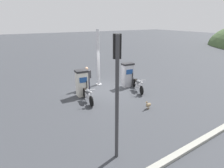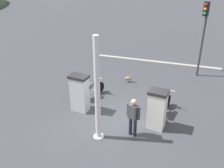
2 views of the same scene
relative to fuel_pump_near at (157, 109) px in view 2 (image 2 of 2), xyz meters
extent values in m
plane|color=#383A3F|center=(-0.04, 1.69, -0.83)|extent=(120.00, 120.00, 0.00)
cube|color=silver|center=(0.00, 0.00, -0.07)|extent=(0.56, 0.68, 1.51)
cube|color=#1E478C|center=(0.28, -0.01, 0.26)|extent=(0.05, 0.46, 0.32)
cube|color=#262628|center=(0.00, 0.00, 0.74)|extent=(0.62, 0.75, 0.12)
cylinder|color=black|center=(0.32, 0.18, -0.30)|extent=(0.05, 0.05, 0.98)
cube|color=silver|center=(0.00, 3.38, -0.05)|extent=(0.50, 0.75, 1.56)
cube|color=#1E478C|center=(0.25, 3.37, 0.30)|extent=(0.06, 0.51, 0.32)
cube|color=#262628|center=(0.00, 3.38, 0.79)|extent=(0.56, 0.83, 0.12)
cylinder|color=black|center=(0.29, 3.59, -0.28)|extent=(0.05, 0.05, 1.02)
cylinder|color=black|center=(1.70, -0.16, -0.54)|extent=(0.59, 0.13, 0.59)
cylinder|color=black|center=(0.28, -0.02, -0.54)|extent=(0.59, 0.13, 0.59)
cube|color=silver|center=(1.04, -0.10, -0.44)|extent=(0.38, 0.24, 0.24)
cylinder|color=silver|center=(0.99, -0.09, -0.49)|extent=(1.07, 0.16, 0.05)
ellipsoid|color=#595B60|center=(1.11, -0.10, -0.16)|extent=(0.50, 0.27, 0.24)
cube|color=black|center=(0.77, -0.07, -0.19)|extent=(0.46, 0.24, 0.10)
cylinder|color=silver|center=(1.66, -0.16, -0.24)|extent=(0.26, 0.07, 0.57)
cylinder|color=silver|center=(1.58, -0.15, 0.08)|extent=(0.09, 0.56, 0.04)
sphere|color=silver|center=(1.68, -0.16, -0.04)|extent=(0.15, 0.15, 0.14)
cylinder|color=silver|center=(0.49, 0.08, -0.52)|extent=(0.55, 0.12, 0.07)
cylinder|color=black|center=(1.76, 3.24, -0.53)|extent=(0.58, 0.24, 0.59)
cylinder|color=black|center=(0.30, 3.73, -0.53)|extent=(0.58, 0.24, 0.59)
cube|color=silver|center=(1.08, 3.47, -0.43)|extent=(0.40, 0.30, 0.24)
cylinder|color=silver|center=(1.03, 3.49, -0.48)|extent=(1.11, 0.41, 0.05)
ellipsoid|color=#595B60|center=(1.14, 3.45, -0.15)|extent=(0.52, 0.36, 0.24)
cube|color=black|center=(0.82, 3.56, -0.18)|extent=(0.48, 0.33, 0.10)
cylinder|color=silver|center=(1.72, 3.26, -0.23)|extent=(0.26, 0.12, 0.57)
cylinder|color=silver|center=(1.64, 3.28, 0.09)|extent=(0.21, 0.54, 0.04)
sphere|color=silver|center=(1.74, 3.25, -0.03)|extent=(0.18, 0.18, 0.14)
cylinder|color=silver|center=(0.53, 3.78, -0.51)|extent=(0.54, 0.24, 0.07)
cylinder|color=#1E1E2D|center=(-0.81, 0.80, -0.45)|extent=(0.16, 0.16, 0.76)
cylinder|color=#1E1E2D|center=(-0.87, 0.60, -0.45)|extent=(0.16, 0.16, 0.76)
cube|color=#3F3F44|center=(-0.84, 0.70, 0.21)|extent=(0.29, 0.40, 0.56)
cylinder|color=#3F3F44|center=(-0.78, 0.93, 0.24)|extent=(0.11, 0.11, 0.54)
cylinder|color=#3F3F44|center=(-0.91, 0.47, 0.24)|extent=(0.11, 0.11, 0.54)
sphere|color=tan|center=(-0.84, 0.70, 0.63)|extent=(0.26, 0.26, 0.21)
ellipsoid|color=#847051|center=(3.49, 2.33, -0.62)|extent=(0.26, 0.41, 0.21)
cylinder|color=#847051|center=(3.52, 2.20, -0.56)|extent=(0.07, 0.07, 0.15)
sphere|color=#847051|center=(3.52, 2.17, -0.41)|extent=(0.11, 0.11, 0.09)
cone|color=orange|center=(3.53, 2.11, -0.42)|extent=(0.05, 0.07, 0.04)
cone|color=#847051|center=(3.46, 2.50, -0.59)|extent=(0.09, 0.09, 0.07)
cylinder|color=orange|center=(3.53, 2.34, -0.78)|extent=(0.02, 0.02, 0.10)
cylinder|color=orange|center=(3.45, 2.32, -0.78)|extent=(0.02, 0.02, 0.10)
cylinder|color=#38383A|center=(5.82, -1.09, 1.23)|extent=(0.16, 0.16, 4.13)
cube|color=black|center=(5.69, -1.03, 2.94)|extent=(0.29, 0.30, 0.72)
sphere|color=red|center=(5.61, -0.98, 3.16)|extent=(0.20, 0.20, 0.15)
sphere|color=orange|center=(5.61, -0.98, 2.94)|extent=(0.20, 0.20, 0.15)
sphere|color=green|center=(5.61, -0.98, 2.72)|extent=(0.20, 0.20, 0.15)
cylinder|color=silver|center=(-1.43, 1.85, 1.13)|extent=(0.20, 0.20, 3.91)
cylinder|color=silver|center=(-1.43, 1.85, -0.81)|extent=(0.40, 0.40, 0.04)
cube|color=#9E9E93|center=(6.82, 1.69, -0.77)|extent=(0.80, 8.29, 0.12)
camera|label=1|loc=(10.48, -3.99, 3.69)|focal=30.63mm
camera|label=2|loc=(-8.21, -1.42, 5.13)|focal=39.82mm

